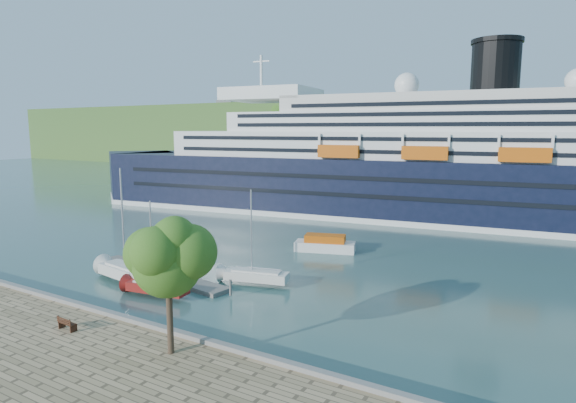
% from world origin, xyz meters
% --- Properties ---
extents(ground, '(400.00, 400.00, 0.00)m').
position_xyz_m(ground, '(0.00, 0.00, 0.00)').
color(ground, '#315756').
rests_on(ground, ground).
extents(far_hillside, '(400.00, 50.00, 24.00)m').
position_xyz_m(far_hillside, '(0.00, 145.00, 12.00)').
color(far_hillside, '#315522').
rests_on(far_hillside, ground).
extents(quay_coping, '(220.00, 0.50, 0.30)m').
position_xyz_m(quay_coping, '(0.00, -0.20, 1.15)').
color(quay_coping, slate).
rests_on(quay_coping, promenade).
extents(cruise_ship, '(123.62, 32.70, 27.48)m').
position_xyz_m(cruise_ship, '(9.02, 54.83, 13.74)').
color(cruise_ship, black).
rests_on(cruise_ship, ground).
extents(park_bench, '(1.56, 0.68, 0.99)m').
position_xyz_m(park_bench, '(4.17, -3.33, 1.49)').
color(park_bench, '#402212').
rests_on(park_bench, promenade).
extents(promenade_tree, '(5.51, 5.51, 9.12)m').
position_xyz_m(promenade_tree, '(12.53, -2.30, 5.56)').
color(promenade_tree, '#325C18').
rests_on(promenade_tree, promenade).
extents(floating_pontoon, '(18.06, 4.74, 0.40)m').
position_xyz_m(floating_pontoon, '(-1.74, 10.82, 0.20)').
color(floating_pontoon, slate).
rests_on(floating_pontoon, ground).
extents(sailboat_white_near, '(8.22, 3.38, 10.30)m').
position_xyz_m(sailboat_white_near, '(-2.41, 7.65, 5.15)').
color(sailboat_white_near, silver).
rests_on(sailboat_white_near, ground).
extents(sailboat_red, '(6.35, 2.57, 7.97)m').
position_xyz_m(sailboat_red, '(2.55, 6.40, 3.98)').
color(sailboat_red, maroon).
rests_on(sailboat_red, ground).
extents(sailboat_white_far, '(6.83, 3.38, 8.50)m').
position_xyz_m(sailboat_white_far, '(8.12, 13.35, 4.25)').
color(sailboat_white_far, silver).
rests_on(sailboat_white_far, ground).
extents(tender_launch, '(7.54, 4.49, 1.97)m').
position_xyz_m(tender_launch, '(8.08, 27.82, 0.99)').
color(tender_launch, '#C9530B').
rests_on(tender_launch, ground).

